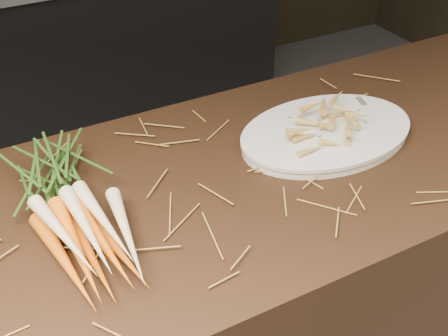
# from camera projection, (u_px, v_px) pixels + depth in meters

# --- Properties ---
(main_counter) EXTENTS (2.40, 0.70, 0.90)m
(main_counter) POSITION_uv_depth(u_px,v_px,m) (213.00, 318.00, 1.48)
(main_counter) COLOR black
(main_counter) RESTS_ON ground
(back_counter) EXTENTS (1.82, 0.62, 0.84)m
(back_counter) POSITION_uv_depth(u_px,v_px,m) (100.00, 44.00, 2.94)
(back_counter) COLOR black
(back_counter) RESTS_ON ground
(straw_bedding) EXTENTS (1.40, 0.60, 0.02)m
(straw_bedding) POSITION_uv_depth(u_px,v_px,m) (210.00, 181.00, 1.20)
(straw_bedding) COLOR #A27E3D
(straw_bedding) RESTS_ON main_counter
(root_veg_bunch) EXTENTS (0.21, 0.51, 0.09)m
(root_veg_bunch) POSITION_uv_depth(u_px,v_px,m) (64.00, 199.00, 1.10)
(root_veg_bunch) COLOR orange
(root_veg_bunch) RESTS_ON main_counter
(serving_platter) EXTENTS (0.44, 0.29, 0.02)m
(serving_platter) POSITION_uv_depth(u_px,v_px,m) (326.00, 134.00, 1.34)
(serving_platter) COLOR white
(serving_platter) RESTS_ON main_counter
(roasted_veg_heap) EXTENTS (0.21, 0.16, 0.05)m
(roasted_veg_heap) POSITION_uv_depth(u_px,v_px,m) (328.00, 122.00, 1.32)
(roasted_veg_heap) COLOR #BC8E39
(roasted_veg_heap) RESTS_ON serving_platter
(serving_fork) EXTENTS (0.05, 0.16, 0.00)m
(serving_fork) POSITION_uv_depth(u_px,v_px,m) (383.00, 117.00, 1.38)
(serving_fork) COLOR silver
(serving_fork) RESTS_ON serving_platter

